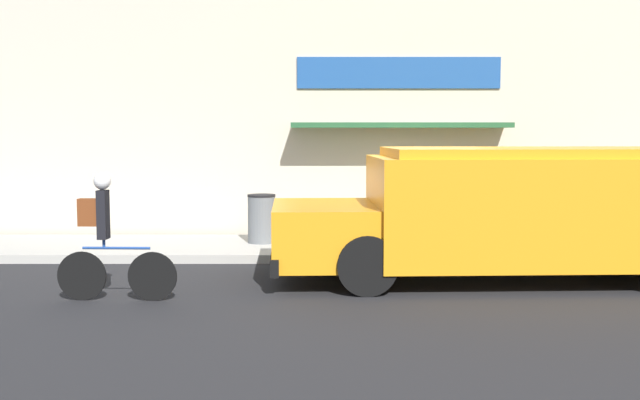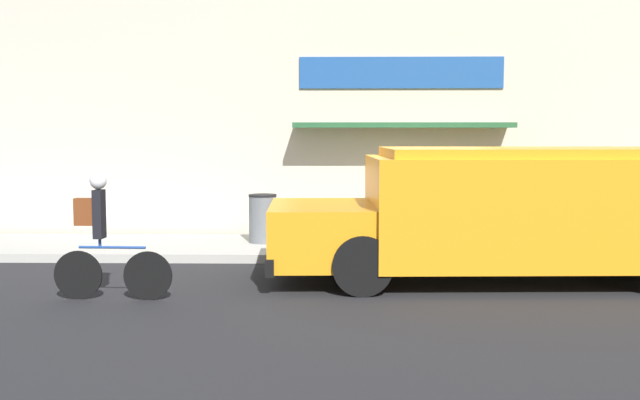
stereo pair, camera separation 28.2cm
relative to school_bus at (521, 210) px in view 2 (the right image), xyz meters
The scene contains 6 objects.
ground_plane 2.24m from the school_bus, 138.78° to the left, with size 70.00×70.00×0.00m, color #232326.
sidewalk 3.13m from the school_bus, 119.99° to the left, with size 28.00×2.55×0.15m.
storefront 4.71m from the school_bus, 109.96° to the left, with size 16.72×1.02×5.73m.
school_bus is the anchor object (origin of this frame).
cyclist 6.00m from the school_bus, 166.14° to the right, with size 1.59×0.22×1.69m.
trash_bin 4.98m from the school_bus, 146.32° to the left, with size 0.52×0.52×0.91m.
Camera 2 is at (-1.26, -12.44, 2.21)m, focal length 42.00 mm.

